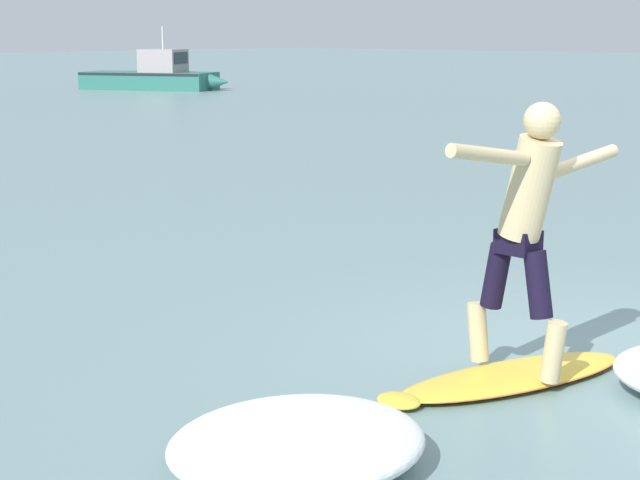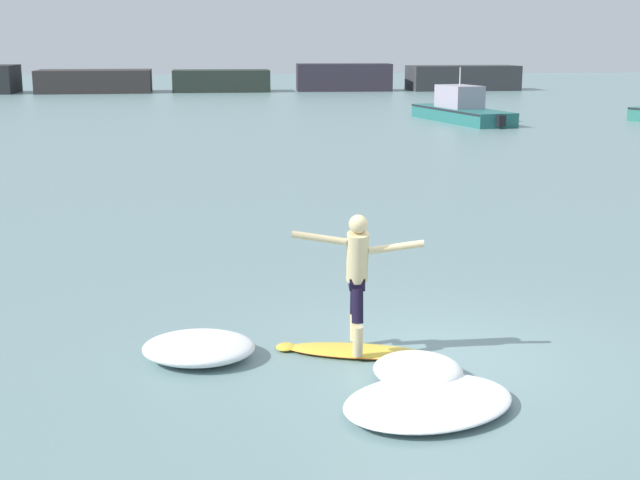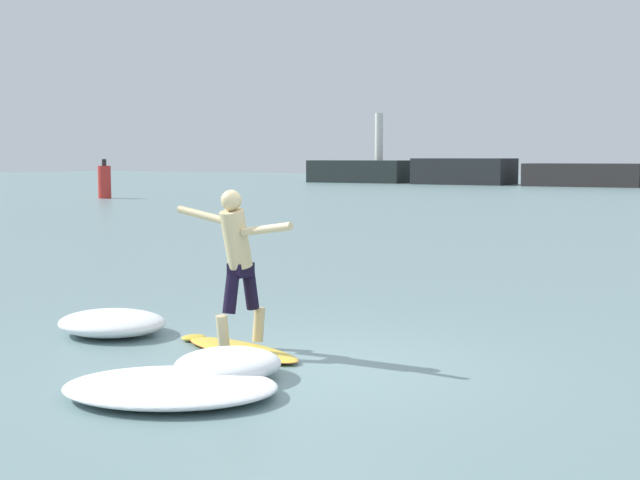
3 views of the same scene
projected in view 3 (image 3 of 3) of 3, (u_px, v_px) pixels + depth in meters
ground_plane at (302, 365)px, 9.68m from camera, size 200.00×200.00×0.00m
rock_jetty_breakwater at (635, 174)px, 67.14m from camera, size 58.57×5.08×6.07m
surfboard at (240, 349)px, 10.31m from camera, size 2.05×1.08×0.21m
surfer at (237, 255)px, 10.13m from camera, size 1.68×0.82×1.82m
channel_marker_buoy at (104, 182)px, 48.72m from camera, size 0.70×0.70×2.14m
wave_foam_at_tail at (170, 387)px, 8.39m from camera, size 2.49×2.24×0.19m
wave_foam_at_nose at (228, 364)px, 9.07m from camera, size 1.15×1.22×0.30m
wave_foam_beside at (112, 323)px, 11.34m from camera, size 1.65×1.50×0.30m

